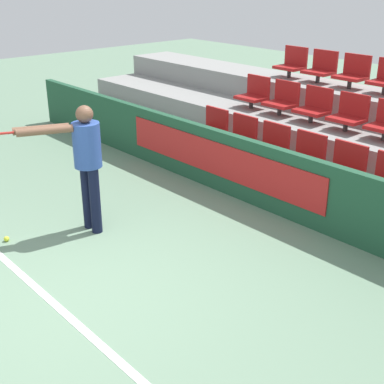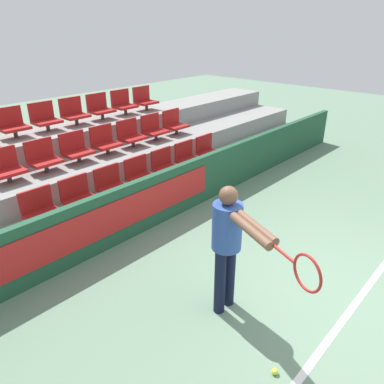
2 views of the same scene
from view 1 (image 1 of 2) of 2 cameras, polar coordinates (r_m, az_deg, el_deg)
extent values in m
plane|color=slate|center=(5.56, -13.49, -10.95)|extent=(30.00, 30.00, 0.00)
cube|color=white|center=(5.52, -14.62, -11.33)|extent=(4.88, 0.08, 0.01)
cube|color=#1E4C33|center=(7.15, 8.61, 1.33)|extent=(12.21, 0.12, 0.90)
cube|color=red|center=(7.73, 2.55, 3.58)|extent=(3.83, 0.02, 0.49)
cube|color=gray|center=(7.66, 11.27, 0.64)|extent=(11.81, 0.99, 0.40)
cube|color=gray|center=(8.36, 15.52, 3.59)|extent=(11.81, 0.99, 0.80)
cube|color=gray|center=(9.12, 19.11, 6.06)|extent=(11.81, 0.99, 1.20)
cylinder|color=#333333|center=(8.78, 1.84, 5.87)|extent=(0.07, 0.07, 0.15)
cube|color=#A31919|center=(8.75, 1.85, 6.50)|extent=(0.49, 0.38, 0.05)
cube|color=#A31919|center=(8.82, 2.68, 7.90)|extent=(0.49, 0.04, 0.33)
cylinder|color=#333333|center=(8.36, 4.81, 4.91)|extent=(0.07, 0.07, 0.15)
cube|color=#A31919|center=(8.33, 4.84, 5.58)|extent=(0.49, 0.38, 0.05)
cube|color=#A31919|center=(8.40, 5.69, 7.05)|extent=(0.49, 0.04, 0.33)
cylinder|color=#333333|center=(7.96, 8.08, 3.85)|extent=(0.07, 0.07, 0.15)
cube|color=#A31919|center=(7.93, 8.12, 4.54)|extent=(0.49, 0.38, 0.05)
cube|color=#A31919|center=(8.00, 9.00, 6.09)|extent=(0.49, 0.04, 0.33)
cylinder|color=#333333|center=(7.60, 11.66, 2.66)|extent=(0.07, 0.07, 0.15)
cube|color=#A31919|center=(7.57, 11.72, 3.39)|extent=(0.49, 0.38, 0.05)
cube|color=#A31919|center=(7.64, 12.61, 5.01)|extent=(0.49, 0.04, 0.33)
cylinder|color=#333333|center=(7.27, 15.57, 1.35)|extent=(0.07, 0.07, 0.15)
cube|color=#A31919|center=(7.24, 15.66, 2.10)|extent=(0.49, 0.38, 0.05)
cube|color=#A31919|center=(7.31, 16.56, 3.81)|extent=(0.49, 0.04, 0.33)
cylinder|color=#333333|center=(6.99, 19.83, -0.08)|extent=(0.07, 0.07, 0.15)
cylinder|color=#333333|center=(9.36, 6.32, 9.34)|extent=(0.07, 0.07, 0.15)
cube|color=#A31919|center=(9.34, 6.35, 9.95)|extent=(0.49, 0.38, 0.05)
cube|color=#A31919|center=(9.42, 7.11, 11.23)|extent=(0.49, 0.04, 0.33)
cylinder|color=#333333|center=(8.97, 9.31, 8.58)|extent=(0.07, 0.07, 0.15)
cube|color=#A31919|center=(8.94, 9.35, 9.22)|extent=(0.49, 0.38, 0.05)
cube|color=#A31919|center=(9.03, 10.13, 10.55)|extent=(0.49, 0.04, 0.33)
cylinder|color=#333333|center=(8.60, 12.55, 7.73)|extent=(0.07, 0.07, 0.15)
cube|color=#A31919|center=(8.57, 12.61, 8.39)|extent=(0.49, 0.38, 0.05)
cube|color=#A31919|center=(8.67, 13.40, 9.77)|extent=(0.49, 0.04, 0.33)
cylinder|color=#333333|center=(8.26, 16.06, 6.78)|extent=(0.07, 0.07, 0.15)
cube|color=#A31919|center=(8.24, 16.14, 7.46)|extent=(0.49, 0.38, 0.05)
cube|color=#A31919|center=(8.33, 16.93, 8.90)|extent=(0.49, 0.04, 0.33)
cylinder|color=#333333|center=(7.96, 19.83, 5.72)|extent=(0.07, 0.07, 0.15)
cylinder|color=#333333|center=(10.02, 10.31, 12.34)|extent=(0.07, 0.07, 0.15)
cube|color=#A31919|center=(10.00, 10.35, 12.92)|extent=(0.49, 0.38, 0.05)
cube|color=#A31919|center=(10.11, 11.05, 14.07)|extent=(0.49, 0.04, 0.33)
cylinder|color=#333333|center=(9.65, 13.27, 11.72)|extent=(0.07, 0.07, 0.15)
cube|color=#A31919|center=(9.64, 13.33, 12.31)|extent=(0.49, 0.38, 0.05)
cube|color=#A31919|center=(9.74, 14.04, 13.51)|extent=(0.49, 0.04, 0.33)
cylinder|color=#333333|center=(9.31, 16.45, 11.01)|extent=(0.07, 0.07, 0.15)
cube|color=#A31919|center=(9.29, 16.52, 11.63)|extent=(0.49, 0.38, 0.05)
cube|color=#A31919|center=(9.41, 17.22, 12.86)|extent=(0.49, 0.04, 0.33)
cylinder|color=#333333|center=(9.00, 19.83, 10.22)|extent=(0.07, 0.07, 0.15)
cylinder|color=black|center=(6.74, -11.12, -0.46)|extent=(0.13, 0.13, 0.84)
cylinder|color=black|center=(6.60, -10.29, -0.93)|extent=(0.13, 0.13, 0.84)
cylinder|color=#2D4C99|center=(6.43, -11.15, 4.94)|extent=(0.33, 0.33, 0.54)
sphere|color=brown|center=(6.33, -11.41, 8.14)|extent=(0.20, 0.20, 0.20)
cylinder|color=brown|center=(6.36, -15.81, 6.48)|extent=(0.33, 0.61, 0.09)
cylinder|color=brown|center=(6.29, -15.43, 6.32)|extent=(0.33, 0.61, 0.09)
cylinder|color=#AD231E|center=(6.32, -19.81, 5.87)|extent=(0.14, 0.29, 0.03)
sphere|color=#CCDB33|center=(6.80, -19.18, -4.74)|extent=(0.07, 0.07, 0.07)
camera|label=2|loc=(8.23, -37.23, 19.23)|focal=35.00mm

